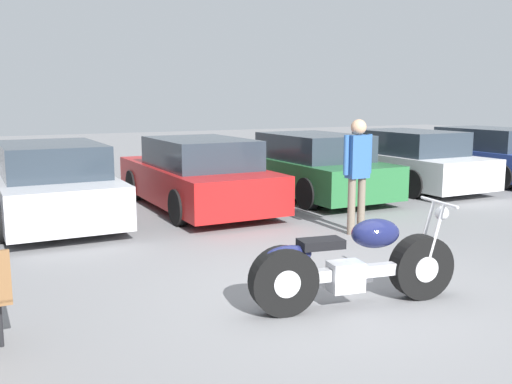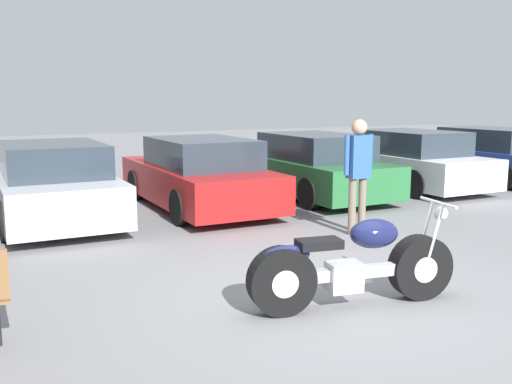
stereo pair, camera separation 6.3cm
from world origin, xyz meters
TOP-DOWN VIEW (x-y plane):
  - ground_plane at (0.00, 0.00)m, footprint 60.00×60.00m
  - motorcycle at (-0.06, -0.32)m, footprint 2.24×0.80m
  - parked_car_silver at (-2.19, 5.48)m, footprint 1.87×4.49m
  - parked_car_red at (0.47, 5.37)m, footprint 1.87×4.49m
  - parked_car_green at (3.13, 5.56)m, footprint 1.87×4.49m
  - parked_car_white at (5.78, 5.56)m, footprint 1.87×4.49m
  - parked_car_blue at (8.44, 5.52)m, footprint 1.87×4.49m
  - person_standing at (1.90, 2.22)m, footprint 0.52×0.24m

SIDE VIEW (x-z plane):
  - ground_plane at x=0.00m, z-range 0.00..0.00m
  - motorcycle at x=-0.06m, z-range -0.09..0.95m
  - parked_car_silver at x=-2.19m, z-range -0.04..1.32m
  - parked_car_red at x=0.47m, z-range -0.04..1.32m
  - parked_car_green at x=3.13m, z-range -0.04..1.32m
  - parked_car_white at x=5.78m, z-range -0.04..1.32m
  - parked_car_blue at x=8.44m, z-range -0.04..1.32m
  - person_standing at x=1.90m, z-range 0.18..1.97m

